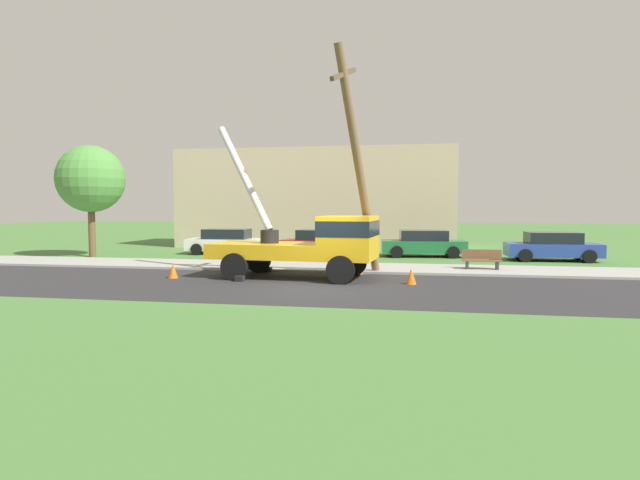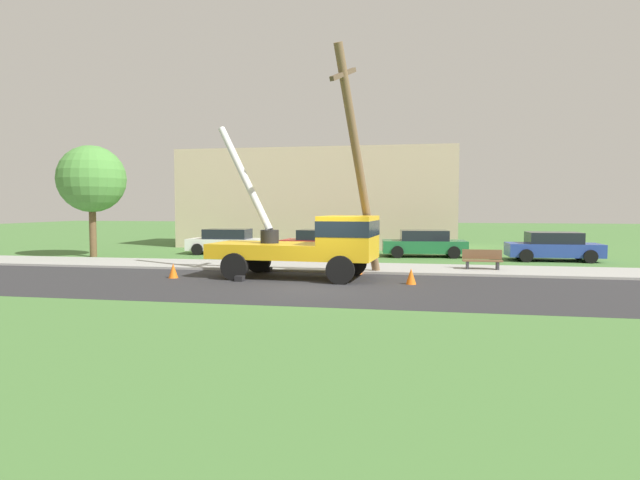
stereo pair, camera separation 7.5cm
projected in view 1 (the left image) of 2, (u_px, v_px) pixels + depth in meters
ground_plane at (359, 255)px, 29.81m from camera, size 120.00×120.00×0.00m
road_asphalt at (320, 287)px, 18.04m from camera, size 80.00×7.30×0.01m
sidewalk_strip at (342, 267)px, 23.29m from camera, size 80.00×3.41×0.10m
utility_truck at (315, 241)px, 20.02m from camera, size 6.74×3.23×5.98m
leaning_utility_pole at (358, 163)px, 20.13m from camera, size 1.56×3.78×8.48m
traffic_cone_ahead at (411, 276)px, 18.57m from camera, size 0.36×0.36×0.56m
traffic_cone_behind at (173, 271)px, 20.16m from camera, size 0.36×0.36×0.56m
traffic_cone_curbside at (358, 267)px, 21.34m from camera, size 0.36×0.36×0.56m
parked_sedan_white at (227, 241)px, 30.29m from camera, size 4.47×2.13×1.42m
parked_sedan_red at (321, 243)px, 29.24m from camera, size 4.55×2.29×1.42m
parked_sedan_green at (423, 243)px, 28.73m from camera, size 4.56×2.30×1.42m
parked_sedan_blue at (552, 246)px, 26.54m from camera, size 4.44×2.09×1.42m
park_bench at (482, 260)px, 22.27m from camera, size 1.60×0.45×0.90m
roadside_tree_near at (91, 179)px, 28.42m from camera, size 3.54×3.54×5.93m
lowrise_building_backdrop at (318, 199)px, 36.25m from camera, size 18.00×6.00×6.40m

